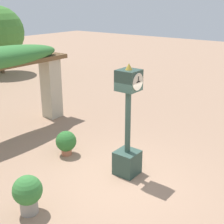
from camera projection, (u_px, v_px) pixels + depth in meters
The scene contains 4 objects.
ground_plane at pixel (121, 180), 7.95m from camera, with size 60.00×60.00×0.00m, color #9E7A60.
pedestal_clock at pixel (128, 130), 7.86m from camera, with size 0.57×0.57×2.94m.
potted_plant_near_left at pixel (28, 193), 6.58m from camera, with size 0.64×0.64×0.88m.
potted_plant_near_right at pixel (66, 142), 9.15m from camera, with size 0.61×0.61×0.74m.
Camera 1 is at (-5.60, -4.02, 4.32)m, focal length 50.00 mm.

